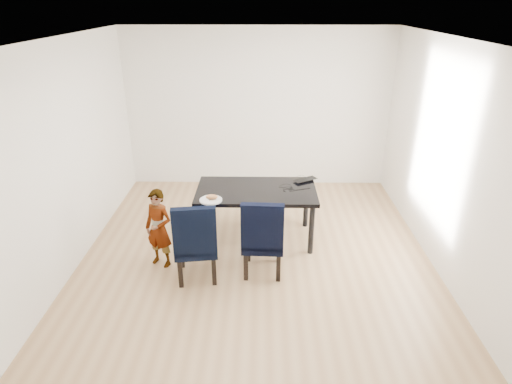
{
  "coord_description": "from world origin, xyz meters",
  "views": [
    {
      "loc": [
        0.07,
        -4.72,
        3.09
      ],
      "look_at": [
        0.0,
        0.2,
        0.85
      ],
      "focal_mm": 30.0,
      "sensor_mm": 36.0,
      "label": 1
    }
  ],
  "objects_px": {
    "child": "(159,229)",
    "plate": "(211,200)",
    "chair_right": "(263,235)",
    "dining_table": "(256,214)",
    "chair_left": "(196,239)",
    "laptop": "(303,179)"
  },
  "relations": [
    {
      "from": "chair_right",
      "to": "chair_left",
      "type": "bearing_deg",
      "value": -169.08
    },
    {
      "from": "chair_right",
      "to": "plate",
      "type": "xyz_separation_m",
      "value": [
        -0.66,
        0.43,
        0.25
      ]
    },
    {
      "from": "child",
      "to": "dining_table",
      "type": "bearing_deg",
      "value": 52.46
    },
    {
      "from": "laptop",
      "to": "child",
      "type": "bearing_deg",
      "value": -0.6
    },
    {
      "from": "dining_table",
      "to": "child",
      "type": "relative_size",
      "value": 1.57
    },
    {
      "from": "chair_left",
      "to": "laptop",
      "type": "bearing_deg",
      "value": 35.14
    },
    {
      "from": "chair_left",
      "to": "laptop",
      "type": "distance_m",
      "value": 1.86
    },
    {
      "from": "child",
      "to": "laptop",
      "type": "bearing_deg",
      "value": 52.22
    },
    {
      "from": "plate",
      "to": "laptop",
      "type": "bearing_deg",
      "value": 29.66
    },
    {
      "from": "chair_right",
      "to": "laptop",
      "type": "distance_m",
      "value": 1.29
    },
    {
      "from": "dining_table",
      "to": "chair_right",
      "type": "bearing_deg",
      "value": -83.37
    },
    {
      "from": "chair_left",
      "to": "child",
      "type": "bearing_deg",
      "value": 145.9
    },
    {
      "from": "child",
      "to": "laptop",
      "type": "height_order",
      "value": "child"
    },
    {
      "from": "plate",
      "to": "dining_table",
      "type": "bearing_deg",
      "value": 31.49
    },
    {
      "from": "chair_right",
      "to": "child",
      "type": "distance_m",
      "value": 1.29
    },
    {
      "from": "dining_table",
      "to": "child",
      "type": "bearing_deg",
      "value": -151.31
    },
    {
      "from": "child",
      "to": "plate",
      "type": "relative_size",
      "value": 3.53
    },
    {
      "from": "dining_table",
      "to": "chair_right",
      "type": "distance_m",
      "value": 0.8
    },
    {
      "from": "chair_right",
      "to": "laptop",
      "type": "relative_size",
      "value": 3.0
    },
    {
      "from": "chair_right",
      "to": "laptop",
      "type": "height_order",
      "value": "chair_right"
    },
    {
      "from": "chair_left",
      "to": "child",
      "type": "height_order",
      "value": "chair_left"
    },
    {
      "from": "child",
      "to": "plate",
      "type": "xyz_separation_m",
      "value": [
        0.62,
        0.3,
        0.25
      ]
    }
  ]
}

